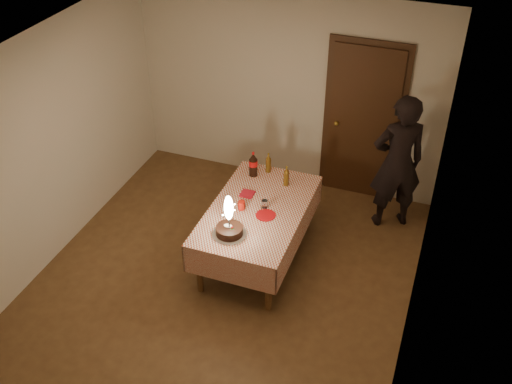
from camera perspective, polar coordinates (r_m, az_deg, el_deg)
ground at (r=6.74m, az=-3.19°, el=-8.49°), size 4.00×4.50×0.01m
room_shell at (r=5.76m, az=-3.12°, el=3.86°), size 4.04×4.54×2.62m
dining_table at (r=6.66m, az=0.15°, el=-2.24°), size 1.02×1.72×0.69m
birthday_cake at (r=6.19m, az=-2.57°, el=-3.19°), size 0.35×0.35×0.49m
red_plate at (r=6.50m, az=0.93°, el=-2.22°), size 0.22×0.22×0.01m
red_cup at (r=6.57m, az=-1.39°, el=-1.27°), size 0.08×0.08×0.10m
clear_cup at (r=6.60m, az=0.83°, el=-1.14°), size 0.07×0.07×0.09m
napkin_stack at (r=6.81m, az=-0.84°, el=-0.18°), size 0.15×0.15×0.02m
cola_bottle at (r=7.06m, az=-0.26°, el=2.65°), size 0.10×0.10×0.32m
amber_bottle_left at (r=7.15m, az=1.18°, el=2.75°), size 0.06×0.06×0.26m
amber_bottle_right at (r=6.92m, az=2.91°, el=1.49°), size 0.06×0.06×0.26m
photographer at (r=7.23m, az=13.32°, el=2.74°), size 0.76×0.66×1.74m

